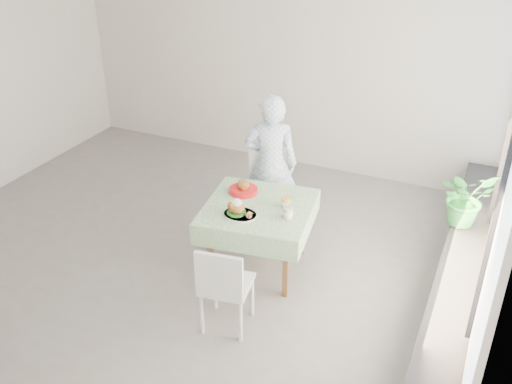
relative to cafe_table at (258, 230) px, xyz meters
The scene contains 14 objects.
floor 0.96m from the cafe_table, behind, with size 6.00×6.00×0.00m, color slate.
wall_back 2.85m from the cafe_table, 108.18° to the left, with size 6.00×0.02×2.80m, color beige.
wall_right 2.36m from the cafe_table, ahead, with size 0.02×5.00×2.80m, color beige.
window_pane 2.44m from the cafe_table, ahead, with size 0.01×4.80×2.18m, color #D1E0F9.
window_ledge 1.97m from the cafe_table, ahead, with size 0.40×4.80×0.50m, color black.
cafe_table is the anchor object (origin of this frame).
chair_far 0.76m from the cafe_table, 104.85° to the left, with size 0.60×0.60×0.95m.
chair_near 0.95m from the cafe_table, 83.34° to the right, with size 0.48×0.48×0.89m.
diner 0.89m from the cafe_table, 104.61° to the left, with size 0.59×0.39×1.62m, color #8BB2DE.
main_dish 0.43m from the cafe_table, 112.96° to the right, with size 0.34×0.34×0.17m.
juice_cup_orange 0.44m from the cafe_table, 18.92° to the left, with size 0.10×0.10×0.28m.
juice_cup_lemonade 0.50m from the cafe_table, 15.09° to the right, with size 0.11×0.11×0.30m.
second_dish 0.45m from the cafe_table, 143.67° to the left, with size 0.29×0.29×0.14m.
potted_plant 2.10m from the cafe_table, 26.71° to the left, with size 0.53×0.46×0.59m, color #2B8237.
Camera 1 is at (2.85, -4.51, 3.56)m, focal length 40.00 mm.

